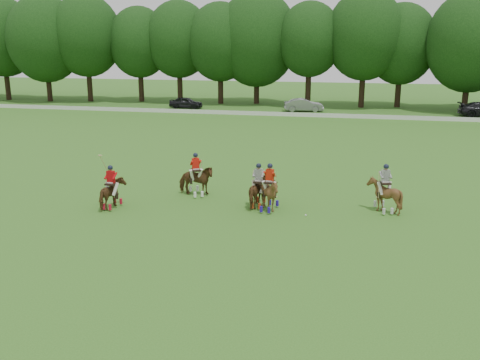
% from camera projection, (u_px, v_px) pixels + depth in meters
% --- Properties ---
extents(ground, '(180.00, 180.00, 0.00)m').
position_uv_depth(ground, '(196.00, 234.00, 22.90)').
color(ground, '#31661D').
rests_on(ground, ground).
extents(tree_line, '(117.98, 14.32, 14.75)m').
position_uv_depth(tree_line, '(312.00, 40.00, 66.14)').
color(tree_line, black).
rests_on(tree_line, ground).
extents(boundary_rail, '(120.00, 0.10, 0.44)m').
position_uv_depth(boundary_rail, '(299.00, 115.00, 58.73)').
color(boundary_rail, white).
rests_on(boundary_rail, ground).
extents(car_left, '(4.10, 1.67, 1.39)m').
position_uv_depth(car_left, '(186.00, 103.00, 65.94)').
color(car_left, black).
rests_on(car_left, ground).
extents(car_mid, '(4.80, 2.42, 1.51)m').
position_uv_depth(car_mid, '(304.00, 105.00, 62.83)').
color(car_mid, gray).
rests_on(car_mid, ground).
extents(polo_red_a, '(1.09, 1.77, 2.72)m').
position_uv_depth(polo_red_a, '(112.00, 193.00, 26.32)').
color(polo_red_a, '#452812').
rests_on(polo_red_a, ground).
extents(polo_red_b, '(2.07, 1.98, 2.32)m').
position_uv_depth(polo_red_b, '(196.00, 180.00, 28.50)').
color(polo_red_b, '#452812').
rests_on(polo_red_b, ground).
extents(polo_red_c, '(1.58, 1.71, 2.36)m').
position_uv_depth(polo_red_c, '(270.00, 194.00, 25.92)').
color(polo_red_c, '#452812').
rests_on(polo_red_c, ground).
extents(polo_stripe_a, '(1.12, 1.81, 2.23)m').
position_uv_depth(polo_stripe_a, '(258.00, 191.00, 26.51)').
color(polo_stripe_a, '#452812').
rests_on(polo_stripe_a, ground).
extents(polo_stripe_b, '(1.75, 1.86, 2.36)m').
position_uv_depth(polo_stripe_b, '(384.00, 195.00, 25.75)').
color(polo_stripe_b, '#452812').
rests_on(polo_stripe_b, ground).
extents(polo_ball, '(0.09, 0.09, 0.09)m').
position_uv_depth(polo_ball, '(306.00, 215.00, 25.27)').
color(polo_ball, white).
rests_on(polo_ball, ground).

